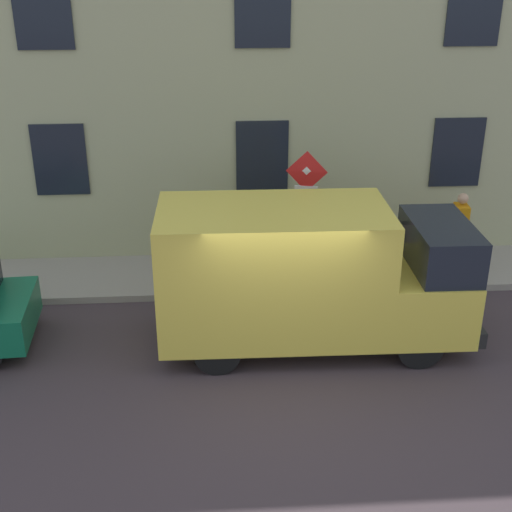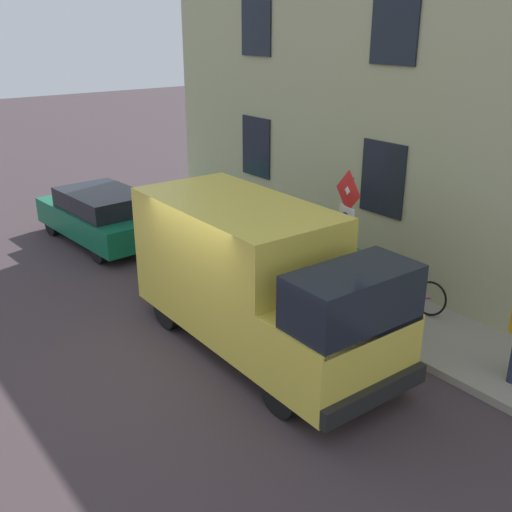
% 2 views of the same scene
% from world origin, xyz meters
% --- Properties ---
extents(ground_plane, '(80.00, 80.00, 0.00)m').
position_xyz_m(ground_plane, '(0.00, 0.00, 0.00)').
color(ground_plane, '#3E3236').
extents(sidewalk_slab, '(1.96, 17.26, 0.14)m').
position_xyz_m(sidewalk_slab, '(3.28, 0.00, 0.07)').
color(sidewalk_slab, gray).
rests_on(sidewalk_slab, ground_plane).
extents(building_facade, '(0.75, 15.26, 7.38)m').
position_xyz_m(building_facade, '(4.61, 0.00, 3.69)').
color(building_facade, tan).
rests_on(building_facade, ground_plane).
extents(sign_post_stacked, '(0.20, 0.55, 2.67)m').
position_xyz_m(sign_post_stacked, '(2.51, -0.71, 1.81)').
color(sign_post_stacked, '#474C47').
rests_on(sign_post_stacked, sidewalk_slab).
extents(delivery_van, '(2.08, 5.36, 2.50)m').
position_xyz_m(delivery_van, '(0.61, -0.51, 1.33)').
color(delivery_van, yellow).
rests_on(delivery_van, ground_plane).
extents(bicycle_purple, '(0.51, 1.72, 0.89)m').
position_xyz_m(bicycle_purple, '(3.71, -1.23, 0.51)').
color(bicycle_purple, black).
rests_on(bicycle_purple, sidewalk_slab).
extents(bicycle_green, '(0.49, 1.72, 0.89)m').
position_xyz_m(bicycle_green, '(3.71, -0.22, 0.51)').
color(bicycle_green, black).
rests_on(bicycle_green, sidewalk_slab).
extents(bicycle_blue, '(0.46, 1.71, 0.89)m').
position_xyz_m(bicycle_blue, '(3.71, 0.79, 0.51)').
color(bicycle_blue, black).
rests_on(bicycle_blue, sidewalk_slab).
extents(pedestrian, '(0.42, 0.29, 1.72)m').
position_xyz_m(pedestrian, '(3.01, -3.98, 1.07)').
color(pedestrian, '#262B47').
rests_on(pedestrian, sidewalk_slab).
extents(litter_bin, '(0.44, 0.44, 0.90)m').
position_xyz_m(litter_bin, '(2.66, -0.08, 0.59)').
color(litter_bin, '#2D5133').
rests_on(litter_bin, sidewalk_slab).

